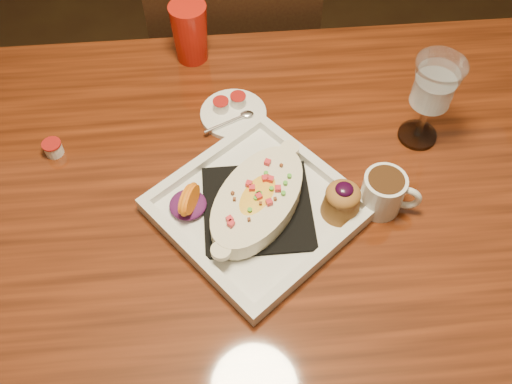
{
  "coord_description": "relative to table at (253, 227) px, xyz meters",
  "views": [
    {
      "loc": [
        -0.04,
        -0.57,
        1.59
      ],
      "look_at": [
        0.01,
        0.0,
        0.77
      ],
      "focal_mm": 40.0,
      "sensor_mm": 36.0,
      "label": 1
    }
  ],
  "objects": [
    {
      "name": "coffee_mug",
      "position": [
        0.22,
        -0.03,
        0.14
      ],
      "size": [
        0.1,
        0.07,
        0.08
      ],
      "rotation": [
        0.0,
        0.0,
        -0.34
      ],
      "color": "white",
      "rests_on": "table"
    },
    {
      "name": "table",
      "position": [
        0.0,
        0.0,
        0.0
      ],
      "size": [
        1.5,
        0.9,
        0.75
      ],
      "color": "maroon",
      "rests_on": "floor"
    },
    {
      "name": "plate",
      "position": [
        0.02,
        -0.03,
        0.12
      ],
      "size": [
        0.42,
        0.42,
        0.08
      ],
      "rotation": [
        0.0,
        0.0,
        0.67
      ],
      "color": "white",
      "rests_on": "table"
    },
    {
      "name": "creamer_loose",
      "position": [
        -0.36,
        0.14,
        0.11
      ],
      "size": [
        0.04,
        0.04,
        0.03
      ],
      "color": "silver",
      "rests_on": "table"
    },
    {
      "name": "chair_far",
      "position": [
        -0.0,
        0.63,
        -0.15
      ],
      "size": [
        0.42,
        0.42,
        0.93
      ],
      "rotation": [
        0.0,
        0.0,
        3.14
      ],
      "color": "black",
      "rests_on": "floor"
    },
    {
      "name": "goblet",
      "position": [
        0.33,
        0.12,
        0.23
      ],
      "size": [
        0.09,
        0.09,
        0.19
      ],
      "color": "silver",
      "rests_on": "table"
    },
    {
      "name": "floor",
      "position": [
        0.0,
        0.0,
        -0.65
      ],
      "size": [
        7.0,
        7.0,
        0.0
      ],
      "primitive_type": "plane",
      "color": "black",
      "rests_on": "ground"
    },
    {
      "name": "saucer",
      "position": [
        -0.02,
        0.2,
        0.11
      ],
      "size": [
        0.13,
        0.13,
        0.09
      ],
      "color": "white",
      "rests_on": "table"
    },
    {
      "name": "red_tumbler",
      "position": [
        -0.1,
        0.38,
        0.16
      ],
      "size": [
        0.08,
        0.08,
        0.13
      ],
      "primitive_type": "cone",
      "color": "red",
      "rests_on": "table"
    }
  ]
}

